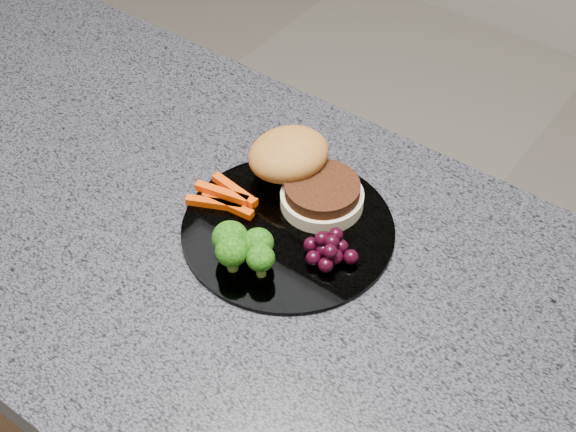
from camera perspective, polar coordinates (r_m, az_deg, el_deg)
The scene contains 7 objects.
island_cabinet at distance 1.37m, azimuth -5.48°, elevation -14.06°, with size 1.20×0.60×0.86m, color brown.
countertop at distance 1.01m, azimuth -7.23°, elevation -1.16°, with size 1.20×0.60×0.04m, color #4B4A54.
plate at distance 0.97m, azimuth 0.00°, elevation -0.94°, with size 0.26×0.26×0.01m, color white.
burger at distance 1.01m, azimuth 0.87°, elevation 3.21°, with size 0.18×0.13×0.06m.
carrot_sticks at distance 1.00m, azimuth -4.44°, elevation 1.32°, with size 0.09×0.06×0.02m.
broccoli at distance 0.91m, azimuth -3.30°, elevation -2.17°, with size 0.08×0.07×0.05m.
grape_bunch at distance 0.93m, azimuth 2.92°, elevation -2.34°, with size 0.07×0.05×0.03m.
Camera 1 is at (0.51, -0.47, 1.61)m, focal length 50.00 mm.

